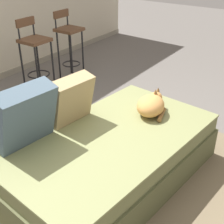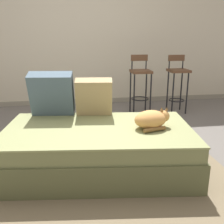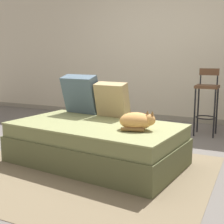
% 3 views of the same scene
% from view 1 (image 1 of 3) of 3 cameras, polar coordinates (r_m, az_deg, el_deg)
% --- Properties ---
extents(ground_plane, '(16.00, 16.00, 0.00)m').
position_cam_1_polar(ground_plane, '(2.95, -6.54, -9.03)').
color(ground_plane, '#66605B').
rests_on(ground_plane, ground).
extents(area_rug, '(2.51, 2.13, 0.01)m').
position_cam_1_polar(area_rug, '(2.64, 5.47, -14.31)').
color(area_rug, '#75664C').
rests_on(area_rug, ground).
extents(couch, '(1.92, 1.22, 0.44)m').
position_cam_1_polar(couch, '(2.62, -0.07, -8.33)').
color(couch, brown).
rests_on(couch, ground).
extents(throw_pillow_corner, '(0.49, 0.33, 0.49)m').
position_cam_1_polar(throw_pillow_corner, '(2.37, -15.76, -0.72)').
color(throw_pillow_corner, '#4C6070').
rests_on(throw_pillow_corner, couch).
extents(throw_pillow_middle, '(0.41, 0.27, 0.41)m').
position_cam_1_polar(throw_pillow_middle, '(2.62, -7.56, 2.28)').
color(throw_pillow_middle, tan).
rests_on(throw_pillow_middle, couch).
extents(cat, '(0.38, 0.32, 0.20)m').
position_cam_1_polar(cat, '(2.79, 7.21, 1.28)').
color(cat, tan).
rests_on(cat, couch).
extents(bar_stool_near_window, '(0.32, 0.32, 0.97)m').
position_cam_1_polar(bar_stool_near_window, '(4.13, -13.91, 10.89)').
color(bar_stool_near_window, black).
rests_on(bar_stool_near_window, ground).
extents(bar_stool_by_doorway, '(0.32, 0.32, 0.96)m').
position_cam_1_polar(bar_stool_by_doorway, '(4.56, -7.90, 13.16)').
color(bar_stool_by_doorway, black).
rests_on(bar_stool_by_doorway, ground).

